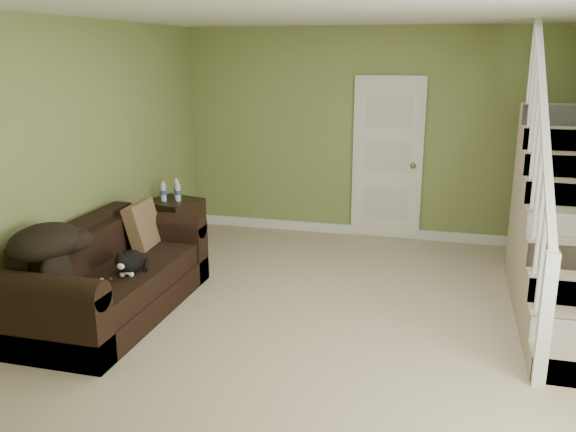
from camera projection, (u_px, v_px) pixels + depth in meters
The scene contains 15 objects.
floor at pixel (339, 324), 5.30m from camera, with size 5.00×5.50×0.01m, color tan.
ceiling at pixel (346, 10), 4.62m from camera, with size 5.00×5.50×0.01m, color white.
wall_back at pixel (381, 135), 7.53m from camera, with size 5.00×0.04×2.60m, color olive.
wall_front at pixel (221, 314), 2.40m from camera, with size 5.00×0.04×2.60m, color olive.
wall_left at pixel (73, 164), 5.58m from camera, with size 0.04×5.50×2.60m, color olive.
baseboard_back at pixel (377, 231), 7.82m from camera, with size 5.00×0.04×0.12m, color white.
baseboard_left at pixel (87, 290), 5.90m from camera, with size 0.04×5.50×0.12m, color white.
door at pixel (387, 159), 7.54m from camera, with size 0.86×0.12×2.02m.
staircase at pixel (575, 240), 5.54m from camera, with size 1.00×2.51×2.82m.
sofa at pixel (112, 280), 5.46m from camera, with size 0.90×2.09×0.83m.
side_table at pixel (174, 226), 7.11m from camera, with size 0.66×0.66×0.87m.
cat at pixel (129, 262), 5.23m from camera, with size 0.30×0.53×0.26m.
banana at pixel (100, 283), 4.97m from camera, with size 0.05×0.18×0.05m, color yellow.
throw_pillow at pixel (144, 227), 5.99m from camera, with size 0.12×0.49×0.49m, color #45301B.
throw_blanket at pixel (45, 242), 4.78m from camera, with size 0.49×0.65×0.27m, color black.
Camera 1 is at (0.82, -4.82, 2.30)m, focal length 38.00 mm.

